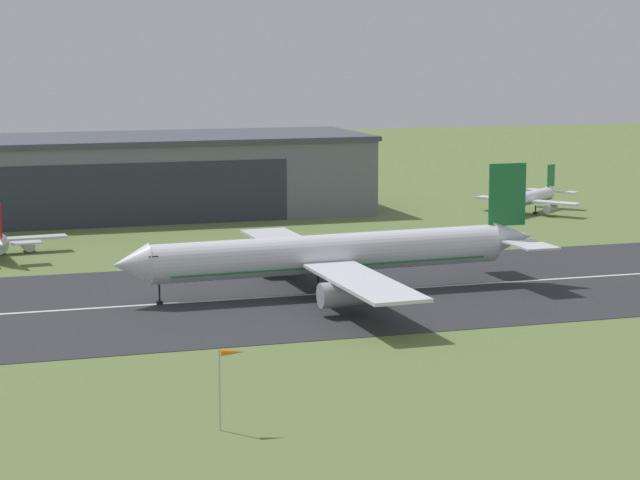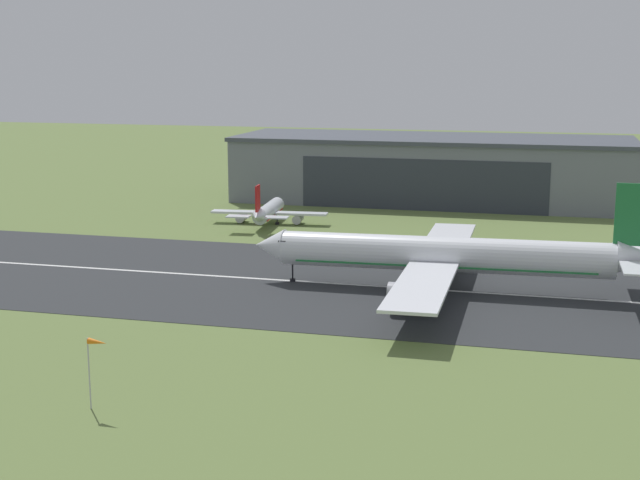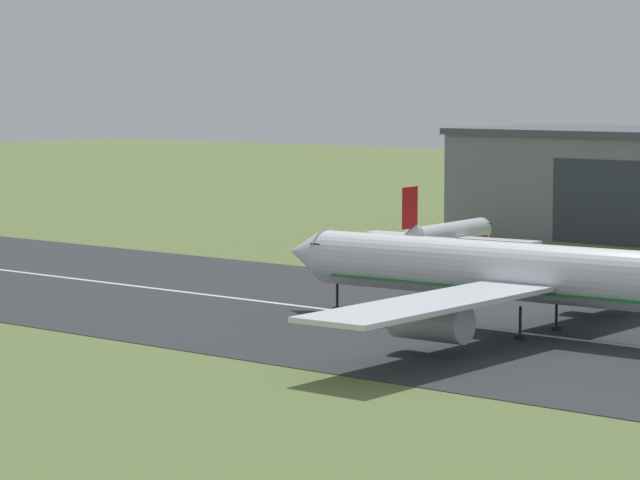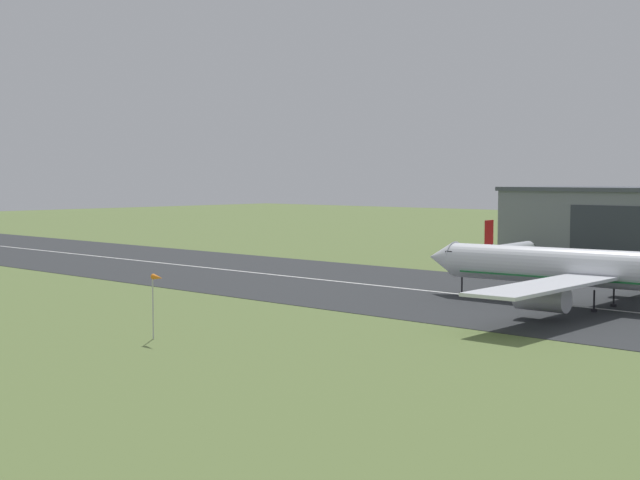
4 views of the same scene
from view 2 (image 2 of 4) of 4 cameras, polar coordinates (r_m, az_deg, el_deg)
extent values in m
plane|color=olive|center=(74.26, -7.57, -13.95)|extent=(715.14, 715.14, 0.00)
cube|color=#2B2D30|center=(128.32, 2.45, -2.90)|extent=(475.14, 48.38, 0.06)
cube|color=silver|center=(128.31, 2.45, -2.89)|extent=(427.63, 0.70, 0.01)
cube|color=slate|center=(206.72, 7.15, 4.42)|extent=(88.54, 29.09, 13.92)
cube|color=#424751|center=(205.97, 7.20, 6.46)|extent=(89.54, 30.09, 0.90)
cube|color=#2D333D|center=(192.55, 6.57, 3.51)|extent=(53.13, 0.12, 11.14)
cylinder|color=silver|center=(125.25, 7.88, -0.90)|extent=(46.15, 5.36, 5.30)
cone|color=silver|center=(130.23, -3.22, -0.34)|extent=(4.49, 4.94, 4.93)
cone|color=silver|center=(125.14, 19.79, -1.08)|extent=(5.95, 4.46, 4.45)
cube|color=black|center=(129.35, -2.20, 0.03)|extent=(1.15, 4.17, 0.45)
cube|color=#1E7238|center=(125.54, 7.87, -1.50)|extent=(41.50, 5.07, 0.57)
cube|color=silver|center=(140.30, 8.17, 0.05)|extent=(7.02, 25.53, 0.46)
cylinder|color=#A8A8B2|center=(138.81, 7.51, -0.80)|extent=(6.42, 3.10, 3.09)
cube|color=silver|center=(110.86, 6.54, -2.93)|extent=(7.02, 25.53, 0.46)
cylinder|color=#A8A8B2|center=(113.43, 5.98, -3.51)|extent=(6.42, 3.10, 3.09)
cube|color=#1E7238|center=(124.01, 19.57, 1.53)|extent=(5.32, 0.33, 8.32)
cube|color=silver|center=(131.15, 19.32, -0.56)|extent=(4.73, 7.53, 0.24)
cylinder|color=black|center=(130.12, -1.77, -2.08)|extent=(0.24, 0.24, 2.81)
cylinder|color=black|center=(130.40, -1.76, -2.58)|extent=(0.84, 0.84, 0.44)
cylinder|color=black|center=(128.99, 7.79, -2.30)|extent=(0.24, 0.24, 2.81)
cylinder|color=black|center=(129.27, 7.78, -2.81)|extent=(0.84, 0.84, 0.44)
cylinder|color=black|center=(123.32, 7.49, -2.92)|extent=(0.24, 0.24, 2.81)
cylinder|color=black|center=(123.62, 7.48, -3.46)|extent=(0.84, 0.84, 0.44)
cylinder|color=silver|center=(176.10, -3.30, 1.90)|extent=(4.45, 16.81, 2.86)
cone|color=silver|center=(185.37, -2.67, 2.38)|extent=(3.10, 2.84, 2.86)
cone|color=silver|center=(166.38, -4.03, 1.51)|extent=(2.90, 3.67, 2.58)
cube|color=black|center=(183.91, -2.76, 2.49)|extent=(2.53, 1.33, 0.44)
cube|color=red|center=(176.24, -3.29, 1.65)|extent=(4.14, 15.14, 0.20)
cube|color=silver|center=(175.25, -1.19, 1.70)|extent=(10.40, 3.68, 0.40)
cylinder|color=#A8A8B2|center=(176.11, -1.41, 1.37)|extent=(2.13, 3.88, 1.78)
cube|color=silver|center=(178.00, -5.33, 1.81)|extent=(10.40, 3.68, 0.40)
cylinder|color=#A8A8B2|center=(178.51, -5.02, 1.47)|extent=(2.13, 3.88, 1.78)
cube|color=red|center=(166.34, -4.01, 2.68)|extent=(0.58, 3.13, 4.87)
cube|color=silver|center=(165.73, -2.80, 1.46)|extent=(4.62, 3.14, 0.24)
cube|color=silver|center=(167.35, -5.23, 1.52)|extent=(4.62, 3.14, 0.24)
cylinder|color=black|center=(183.30, -2.82, 1.62)|extent=(0.24, 0.24, 1.31)
cylinder|color=black|center=(183.38, -2.82, 1.48)|extent=(0.84, 0.84, 0.44)
cylinder|color=black|center=(175.94, -2.75, 1.21)|extent=(0.24, 0.24, 1.31)
cylinder|color=black|center=(176.02, -2.75, 1.07)|extent=(0.84, 0.84, 0.44)
cylinder|color=black|center=(176.67, -3.85, 1.24)|extent=(0.24, 0.24, 1.31)
cylinder|color=black|center=(176.75, -3.84, 1.10)|extent=(0.84, 0.84, 0.44)
cylinder|color=#B7B7BC|center=(85.49, -14.55, -8.28)|extent=(0.14, 0.14, 6.85)
cone|color=orange|center=(83.81, -14.05, -6.36)|extent=(2.05, 0.91, 0.60)
camera|label=1|loc=(68.08, -98.61, -1.83)|focal=70.00mm
camera|label=3|loc=(53.82, 87.38, -11.17)|focal=85.00mm
camera|label=4|loc=(40.40, 79.24, -19.59)|focal=50.00mm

